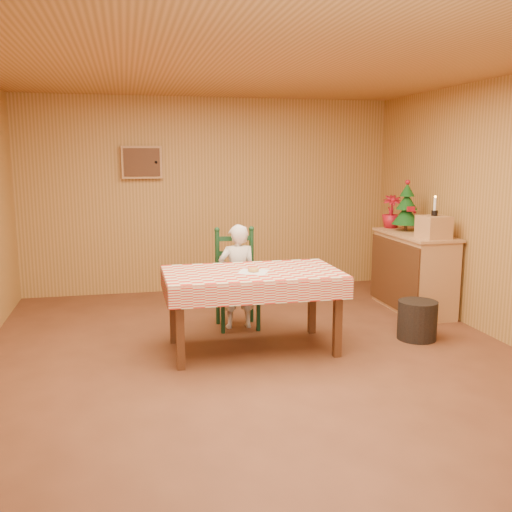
{
  "coord_description": "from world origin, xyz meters",
  "views": [
    {
      "loc": [
        -1.12,
        -4.71,
        1.84
      ],
      "look_at": [
        0.0,
        0.2,
        0.95
      ],
      "focal_mm": 40.0,
      "sensor_mm": 36.0,
      "label": 1
    }
  ],
  "objects": [
    {
      "name": "ground",
      "position": [
        0.0,
        0.0,
        0.0
      ],
      "size": [
        6.0,
        6.0,
        0.0
      ],
      "primitive_type": "plane",
      "color": "brown",
      "rests_on": "ground"
    },
    {
      "name": "cabin_walls",
      "position": [
        -0.0,
        0.53,
        1.83
      ],
      "size": [
        5.1,
        6.05,
        2.65
      ],
      "color": "#B58341",
      "rests_on": "ground"
    },
    {
      "name": "dining_table",
      "position": [
        0.01,
        0.41,
        0.69
      ],
      "size": [
        1.66,
        0.96,
        0.77
      ],
      "color": "#532C16",
      "rests_on": "ground"
    },
    {
      "name": "ladder_chair",
      "position": [
        0.01,
        1.2,
        0.5
      ],
      "size": [
        0.44,
        0.4,
        1.08
      ],
      "color": "black",
      "rests_on": "ground"
    },
    {
      "name": "seated_child",
      "position": [
        0.01,
        1.14,
        0.56
      ],
      "size": [
        0.41,
        0.27,
        1.12
      ],
      "primitive_type": "imported",
      "rotation": [
        0.0,
        0.0,
        3.14
      ],
      "color": "silver",
      "rests_on": "ground"
    },
    {
      "name": "napkin",
      "position": [
        0.01,
        0.36,
        0.77
      ],
      "size": [
        0.34,
        0.34,
        0.0
      ],
      "primitive_type": "cube",
      "rotation": [
        0.0,
        0.0,
        -0.43
      ],
      "color": "white",
      "rests_on": "dining_table"
    },
    {
      "name": "donut",
      "position": [
        0.01,
        0.36,
        0.79
      ],
      "size": [
        0.14,
        0.14,
        0.04
      ],
      "primitive_type": "torus",
      "rotation": [
        0.0,
        0.0,
        -0.34
      ],
      "color": "#D89D4D",
      "rests_on": "napkin"
    },
    {
      "name": "shelf_unit",
      "position": [
        2.2,
        1.38,
        0.47
      ],
      "size": [
        0.54,
        1.24,
        0.93
      ],
      "color": "tan",
      "rests_on": "ground"
    },
    {
      "name": "crate",
      "position": [
        2.2,
        0.98,
        1.06
      ],
      "size": [
        0.33,
        0.33,
        0.25
      ],
      "primitive_type": "cube",
      "rotation": [
        0.0,
        0.0,
        0.09
      ],
      "color": "tan",
      "rests_on": "shelf_unit"
    },
    {
      "name": "christmas_tree",
      "position": [
        2.2,
        1.63,
        1.21
      ],
      "size": [
        0.34,
        0.34,
        0.62
      ],
      "color": "#532C16",
      "rests_on": "shelf_unit"
    },
    {
      "name": "flower_arrangement",
      "position": [
        2.15,
        1.93,
        1.14
      ],
      "size": [
        0.29,
        0.29,
        0.41
      ],
      "primitive_type": "imported",
      "rotation": [
        0.0,
        0.0,
        -0.3
      ],
      "color": "maroon",
      "rests_on": "shelf_unit"
    },
    {
      "name": "candle_set",
      "position": [
        2.2,
        0.98,
        1.24
      ],
      "size": [
        0.07,
        0.07,
        0.22
      ],
      "color": "black",
      "rests_on": "crate"
    },
    {
      "name": "storage_bin",
      "position": [
        1.71,
        0.35,
        0.2
      ],
      "size": [
        0.52,
        0.52,
        0.39
      ],
      "primitive_type": "cylinder",
      "rotation": [
        0.0,
        0.0,
        -0.42
      ],
      "color": "black",
      "rests_on": "ground"
    }
  ]
}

